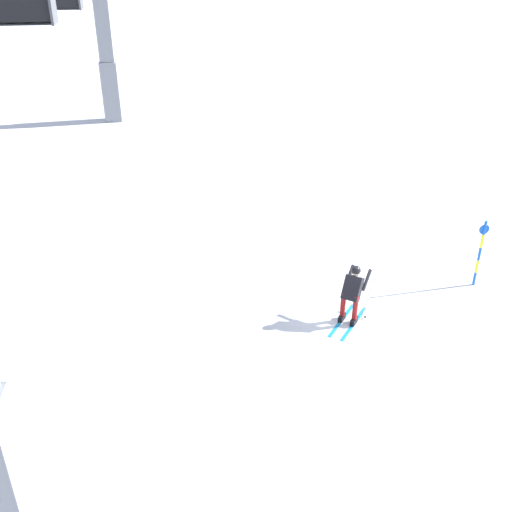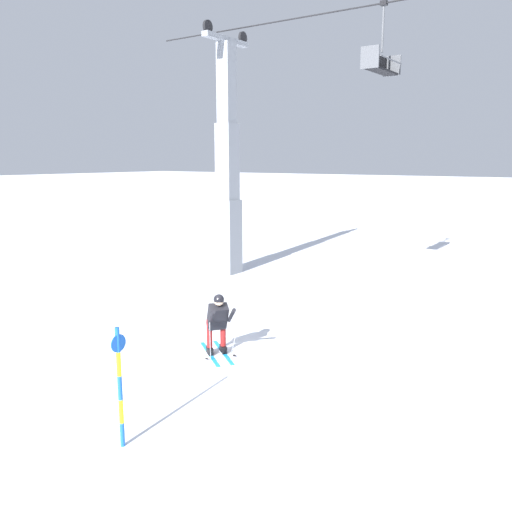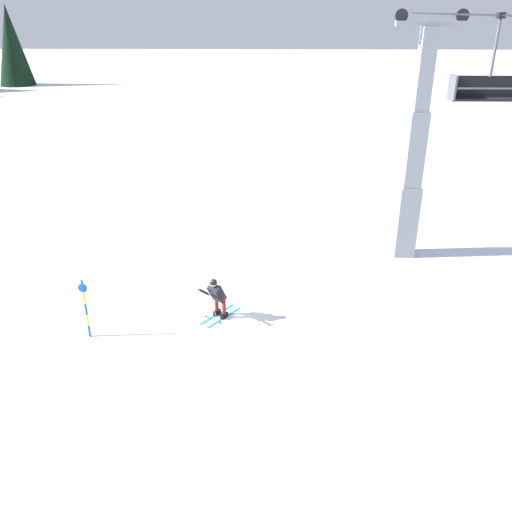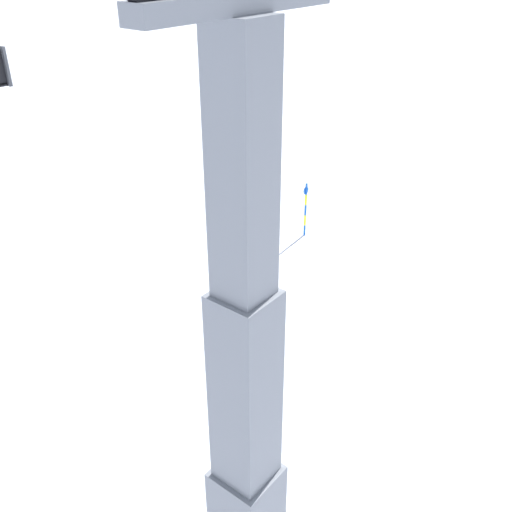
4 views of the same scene
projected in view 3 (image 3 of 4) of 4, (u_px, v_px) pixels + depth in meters
name	position (u px, v px, depth m)	size (l,w,h in m)	color
ground_plane	(198.00, 321.00, 17.34)	(260.00, 260.00, 0.00)	white
skier_carving_main	(217.00, 295.00, 17.12)	(1.59, 1.38, 1.62)	#198CCC
lift_tower_near	(413.00, 164.00, 20.48)	(0.81, 2.52, 9.23)	gray
chairlift_seat_nearest	(487.00, 87.00, 13.56)	(0.61, 1.86, 2.06)	black
trail_marker_pole	(86.00, 307.00, 16.07)	(0.07, 0.28, 1.96)	blue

